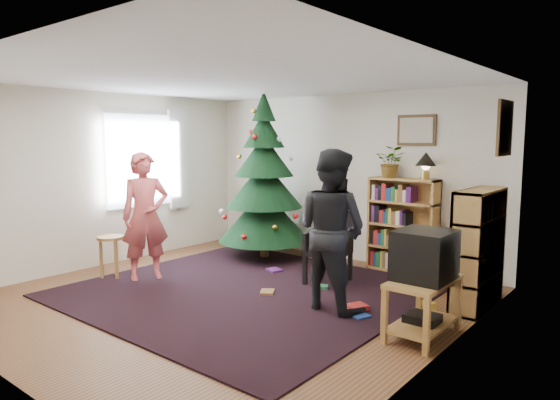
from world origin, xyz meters
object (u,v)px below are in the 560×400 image
Objects in this scene: person_by_chair at (331,230)px; bookshelf_right at (478,247)px; armchair at (332,245)px; stool at (111,246)px; table_lamp at (426,161)px; tv_stand at (423,303)px; crt_tv at (424,255)px; bookshelf_back at (403,224)px; person_standing at (145,217)px; christmas_tree at (264,190)px; picture_right at (505,128)px; potted_plant at (391,162)px; picture_back at (417,130)px.

bookshelf_right is at bearing -134.74° from person_by_chair.
stool is at bearing -156.36° from armchair.
table_lamp is at bearing 41.62° from stool.
crt_tv is at bearing -180.00° from tv_stand.
bookshelf_back is 0.78× the size of person_standing.
christmas_tree is 2.44m from table_lamp.
picture_right is 0.36× the size of person_standing.
bookshelf_back is 1.17m from armchair.
bookshelf_back is 3.60× the size of table_lamp.
picture_right is 2.01m from bookshelf_back.
bookshelf_right is 4.05m from person_standing.
armchair is at bearing 96.62° from bookshelf_right.
picture_right is 0.24× the size of christmas_tree.
person_standing is 3.40m from potted_plant.
armchair is 0.55× the size of person_standing.
picture_back is 2.67m from crt_tv.
table_lamp is (2.72, 2.48, 0.71)m from person_standing.
table_lamp reaches higher than armchair.
person_standing is at bearing -134.38° from bookshelf_back.
bookshelf_right reaches higher than crt_tv.
crt_tv is at bearing -42.99° from armchair.
picture_right is at bearing -19.99° from potted_plant.
armchair is at bearing -30.16° from person_standing.
christmas_tree is 5.85× the size of potted_plant.
tv_stand is (3.18, -1.42, -0.74)m from christmas_tree.
crt_tv is 2.55m from potted_plant.
person_standing is 4.61× the size of table_lamp.
tv_stand is 4.04m from stool.
person_by_chair reaches higher than tv_stand.
christmas_tree reaches higher than picture_right.
christmas_tree is 3.49m from crt_tv.
stool is (-3.97, -0.74, -0.34)m from crt_tv.
bookshelf_right is 2.48× the size of crt_tv.
picture_back is 1.52× the size of table_lamp.
tv_stand is 0.49× the size of person_standing.
picture_back is 4.37m from stool.
stool is at bearing -138.38° from table_lamp.
bookshelf_back is at bearing 157.46° from picture_right.
bookshelf_back is 2.36m from tv_stand.
crt_tv reaches higher than tv_stand.
person_standing is 2.56m from person_by_chair.
person_by_chair reaches higher than bookshelf_right.
christmas_tree is at bearing -27.93° from person_by_chair.
picture_right is 2.43m from armchair.
picture_back is 2.01m from bookshelf_right.
armchair is 0.53× the size of person_by_chair.
person_standing reaches higher than armchair.
picture_back is 2.91m from tv_stand.
picture_right is 1.15× the size of crt_tv.
armchair is at bearing -103.91° from potted_plant.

